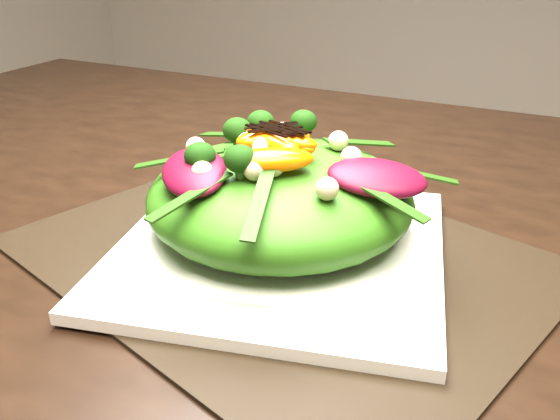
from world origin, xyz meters
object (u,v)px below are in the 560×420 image
at_px(placemat, 280,255).
at_px(dining_table, 289,204).
at_px(plate_base, 280,248).
at_px(salad_bowl, 280,234).
at_px(lettuce_mound, 280,197).
at_px(orange_segment, 291,139).

bearing_deg(placemat, dining_table, 112.17).
xyz_separation_m(plate_base, salad_bowl, (0.00, 0.00, 0.01)).
xyz_separation_m(lettuce_mound, orange_segment, (0.00, 0.02, 0.05)).
bearing_deg(orange_segment, lettuce_mound, -93.86).
height_order(salad_bowl, orange_segment, orange_segment).
bearing_deg(plate_base, dining_table, 112.17).
distance_m(plate_base, lettuce_mound, 0.05).
relative_size(dining_table, lettuce_mound, 6.78).
height_order(placemat, salad_bowl, salad_bowl).
bearing_deg(salad_bowl, orange_segment, 86.14).
distance_m(dining_table, plate_base, 0.16).
height_order(plate_base, lettuce_mound, lettuce_mound).
distance_m(dining_table, placemat, 0.16).
bearing_deg(dining_table, orange_segment, -64.39).
relative_size(dining_table, placemat, 3.50).
height_order(dining_table, plate_base, dining_table).
bearing_deg(dining_table, lettuce_mound, -67.83).
relative_size(plate_base, salad_bowl, 1.16).
bearing_deg(dining_table, salad_bowl, -67.83).
relative_size(dining_table, salad_bowl, 6.36).
xyz_separation_m(placemat, lettuce_mound, (0.00, 0.00, 0.06)).
bearing_deg(orange_segment, plate_base, -93.86).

